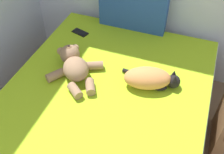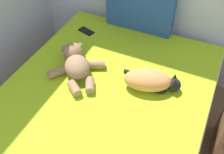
{
  "view_description": "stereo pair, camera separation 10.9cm",
  "coord_description": "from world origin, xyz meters",
  "views": [
    {
      "loc": [
        1.66,
        2.03,
        1.96
      ],
      "look_at": [
        1.18,
        3.32,
        0.62
      ],
      "focal_mm": 43.12,
      "sensor_mm": 36.0,
      "label": 1
    },
    {
      "loc": [
        1.76,
        2.08,
        1.96
      ],
      "look_at": [
        1.18,
        3.32,
        0.62
      ],
      "focal_mm": 43.12,
      "sensor_mm": 36.0,
      "label": 2
    }
  ],
  "objects": [
    {
      "name": "patterned_cushion",
      "position": [
        1.09,
        4.11,
        0.75
      ],
      "size": [
        0.62,
        0.11,
        0.42
      ],
      "color": "#264C99",
      "rests_on": "bed"
    },
    {
      "name": "cat",
      "position": [
        1.43,
        3.42,
        0.6
      ],
      "size": [
        0.44,
        0.28,
        0.15
      ],
      "color": "#D18447",
      "rests_on": "bed"
    },
    {
      "name": "bed",
      "position": [
        1.15,
        3.2,
        0.26
      ],
      "size": [
        1.5,
        1.95,
        0.53
      ],
      "color": "olive",
      "rests_on": "ground_plane"
    },
    {
      "name": "cell_phone",
      "position": [
        0.67,
        3.85,
        0.54
      ],
      "size": [
        0.16,
        0.11,
        0.01
      ],
      "color": "black",
      "rests_on": "bed"
    },
    {
      "name": "teddy_bear",
      "position": [
        0.86,
        3.36,
        0.61
      ],
      "size": [
        0.44,
        0.48,
        0.17
      ],
      "color": "#937051",
      "rests_on": "bed"
    }
  ]
}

